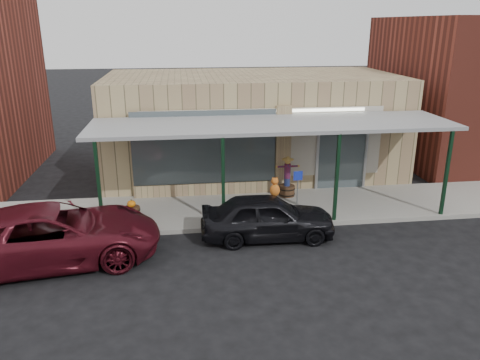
{
  "coord_description": "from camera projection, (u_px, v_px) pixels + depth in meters",
  "views": [
    {
      "loc": [
        -3.02,
        -11.35,
        6.2
      ],
      "look_at": [
        -1.22,
        2.6,
        1.49
      ],
      "focal_mm": 35.0,
      "sensor_mm": 36.0,
      "label": 1
    }
  ],
  "objects": [
    {
      "name": "parked_sedan",
      "position": [
        268.0,
        217.0,
        14.06
      ],
      "size": [
        4.05,
        1.97,
        1.62
      ],
      "rotation": [
        0.0,
        0.0,
        1.54
      ],
      "color": "black",
      "rests_on": "ground"
    },
    {
      "name": "sidewalk",
      "position": [
        271.0,
        208.0,
        16.37
      ],
      "size": [
        40.0,
        3.2,
        0.15
      ],
      "primitive_type": "cube",
      "color": "gray",
      "rests_on": "ground"
    },
    {
      "name": "awning",
      "position": [
        273.0,
        126.0,
        15.4
      ],
      "size": [
        12.0,
        3.0,
        3.04
      ],
      "color": "gray",
      "rests_on": "ground"
    },
    {
      "name": "barrel_scarecrow",
      "position": [
        287.0,
        182.0,
        17.16
      ],
      "size": [
        0.92,
        0.63,
        1.52
      ],
      "rotation": [
        0.0,
        0.0,
        -0.07
      ],
      "color": "#523621",
      "rests_on": "sidewalk"
    },
    {
      "name": "block_buildings_near",
      "position": [
        293.0,
        81.0,
        20.71
      ],
      "size": [
        61.0,
        8.0,
        8.0
      ],
      "color": "maroon",
      "rests_on": "ground"
    },
    {
      "name": "ground",
      "position": [
        295.0,
        258.0,
        13.01
      ],
      "size": [
        120.0,
        120.0,
        0.0
      ],
      "primitive_type": "plane",
      "color": "black",
      "rests_on": "ground"
    },
    {
      "name": "storefront",
      "position": [
        252.0,
        125.0,
        20.02
      ],
      "size": [
        12.0,
        6.25,
        4.2
      ],
      "color": "tan",
      "rests_on": "ground"
    },
    {
      "name": "handicap_sign",
      "position": [
        298.0,
        186.0,
        15.42
      ],
      "size": [
        0.31,
        0.04,
        1.47
      ],
      "rotation": [
        0.0,
        0.0,
        0.08
      ],
      "color": "gray",
      "rests_on": "sidewalk"
    },
    {
      "name": "barrel_pumpkin",
      "position": [
        132.0,
        211.0,
        15.33
      ],
      "size": [
        0.61,
        0.61,
        0.62
      ],
      "rotation": [
        0.0,
        0.0,
        0.17
      ],
      "color": "#523621",
      "rests_on": "sidewalk"
    },
    {
      "name": "car_maroon",
      "position": [
        53.0,
        235.0,
        12.61
      ],
      "size": [
        6.03,
        3.47,
        1.58
      ],
      "primitive_type": "imported",
      "rotation": [
        0.0,
        0.0,
        1.72
      ],
      "color": "#4F0F1A",
      "rests_on": "ground"
    }
  ]
}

